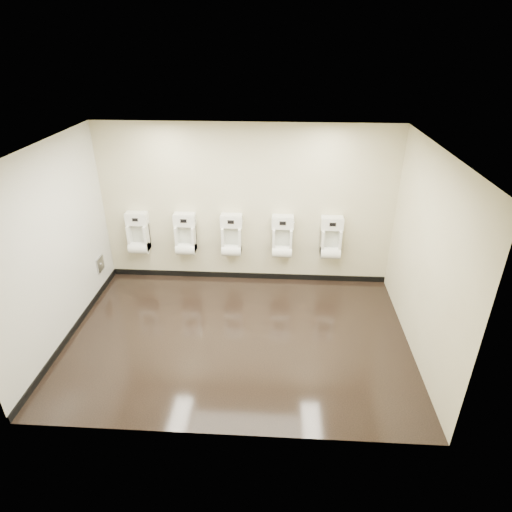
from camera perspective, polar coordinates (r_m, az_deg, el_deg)
The scene contains 15 objects.
ground at distance 6.48m, azimuth -2.43°, elevation -10.71°, with size 5.00×3.50×0.00m, color black.
ceiling at distance 5.23m, azimuth -3.05°, elevation 14.12°, with size 5.00×3.50×0.00m, color silver.
back_wall at distance 7.32m, azimuth -1.30°, elevation 6.63°, with size 5.00×0.02×2.80m, color beige.
front_wall at distance 4.26m, azimuth -5.14°, elevation -10.46°, with size 5.00×0.02×2.80m, color beige.
left_wall at distance 6.47m, azimuth -25.30°, elevation 0.93°, with size 0.02×3.50×2.80m, color beige.
right_wall at distance 6.01m, azimuth 21.73°, elevation -0.32°, with size 0.02×3.50×2.80m, color beige.
tile_overlay_left at distance 6.47m, azimuth -25.26°, elevation 0.93°, with size 0.01×3.50×2.80m, color silver.
skirting_back at distance 7.89m, azimuth -1.20°, elevation -2.60°, with size 5.00×0.02×0.10m, color black.
skirting_left at distance 7.12m, azimuth -23.04°, elevation -8.82°, with size 0.02×3.50×0.10m, color black.
access_panel at distance 7.80m, azimuth -20.06°, elevation -1.02°, with size 0.04×0.25×0.25m.
urinal_0 at distance 7.79m, azimuth -15.41°, elevation 2.61°, with size 0.39×0.29×0.72m.
urinal_1 at distance 7.57m, azimuth -9.38°, elevation 2.51°, with size 0.39×0.29×0.72m.
urinal_2 at distance 7.44m, azimuth -3.27°, elevation 2.38°, with size 0.39×0.29×0.72m.
urinal_3 at distance 7.39m, azimuth 3.52°, elevation 2.21°, with size 0.39×0.29×0.72m.
urinal_4 at distance 7.44m, azimuth 9.96°, elevation 2.02°, with size 0.39×0.29×0.72m.
Camera 1 is at (0.57, -5.06, 4.01)m, focal length 30.00 mm.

